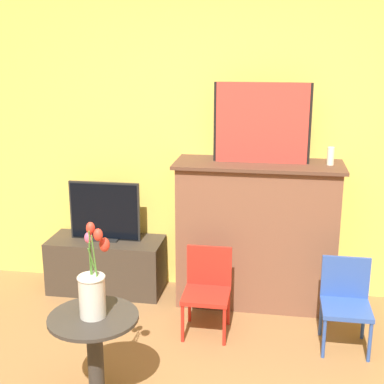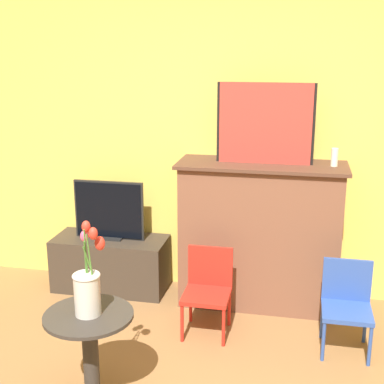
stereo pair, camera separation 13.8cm
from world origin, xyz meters
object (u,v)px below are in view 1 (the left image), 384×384
(chair_red, at_px, (207,286))
(tv_monitor, at_px, (105,212))
(painting, at_px, (262,123))
(vase_tulips, at_px, (93,288))
(chair_blue, at_px, (346,299))

(chair_red, bearing_deg, tv_monitor, 150.62)
(tv_monitor, bearing_deg, painting, -0.06)
(vase_tulips, bearing_deg, chair_blue, 31.67)
(vase_tulips, bearing_deg, chair_red, 61.88)
(tv_monitor, bearing_deg, vase_tulips, -74.04)
(chair_red, height_order, vase_tulips, vase_tulips)
(painting, relative_size, chair_red, 1.19)
(tv_monitor, height_order, chair_blue, tv_monitor)
(painting, xyz_separation_m, vase_tulips, (-0.82, -1.44, -0.70))
(tv_monitor, distance_m, chair_blue, 1.97)
(tv_monitor, xyz_separation_m, chair_red, (0.91, -0.51, -0.34))
(chair_red, xyz_separation_m, chair_blue, (0.94, -0.04, 0.00))
(chair_blue, bearing_deg, tv_monitor, 163.31)
(chair_blue, height_order, vase_tulips, vase_tulips)
(chair_red, relative_size, chair_blue, 1.00)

